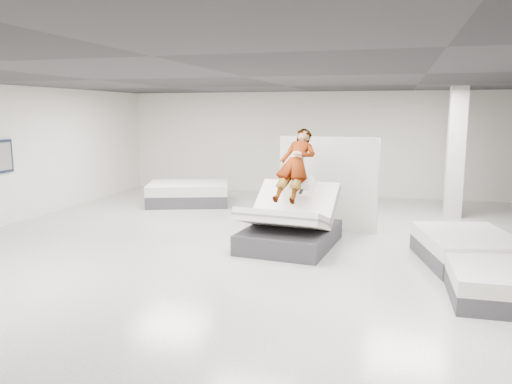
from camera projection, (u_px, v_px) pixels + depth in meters
room at (246, 168)px, 8.98m from camera, size 14.00×14.04×3.20m
hero_bed at (290, 225)px, 9.67m from camera, size 1.81×2.28×1.32m
person at (295, 177)px, 9.82m from camera, size 0.81×1.65×1.53m
remote at (301, 192)px, 9.45m from camera, size 0.06×0.15×0.08m
divider_panel at (327, 183)px, 11.04m from camera, size 2.23×0.54×2.05m
flat_bed_right_far at (467, 249)px, 8.59m from camera, size 1.85×2.21×0.53m
flat_bed_right_near at (498, 281)px, 7.03m from camera, size 1.34×1.76×0.48m
flat_bed_left_far at (188, 193)px, 14.11m from camera, size 2.62×2.28×0.61m
column at (456, 153)px, 12.19m from camera, size 0.40×0.40×3.20m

